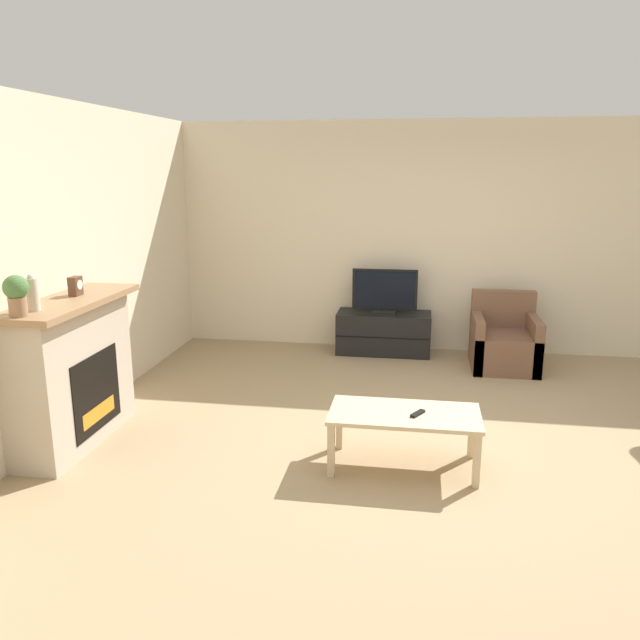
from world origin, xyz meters
TOP-DOWN VIEW (x-y plane):
  - ground_plane at (0.00, 0.00)m, footprint 24.00×24.00m
  - wall_back at (0.00, 2.67)m, footprint 12.00×0.06m
  - wall_left at (-3.22, 0.00)m, footprint 0.06×12.00m
  - fireplace at (-2.99, -0.51)m, footprint 0.52×1.38m
  - mantel_vase_left at (-2.97, -0.92)m, footprint 0.09×0.09m
  - mantel_clock at (-2.97, -0.37)m, footprint 0.08×0.11m
  - potted_plant at (-2.97, -1.10)m, footprint 0.17×0.17m
  - tv_stand at (-0.70, 2.37)m, footprint 1.10×0.46m
  - tv at (-0.70, 2.37)m, footprint 0.76×0.18m
  - armchair at (0.65, 2.04)m, footprint 0.70×0.76m
  - coffee_table at (-0.37, -0.54)m, footprint 1.09×0.55m
  - remote at (-0.28, -0.58)m, footprint 0.11×0.15m

SIDE VIEW (x-z plane):
  - ground_plane at x=0.00m, z-range 0.00..0.00m
  - tv_stand at x=-0.70m, z-range 0.00..0.49m
  - armchair at x=0.65m, z-range -0.13..0.68m
  - coffee_table at x=-0.37m, z-range 0.16..0.59m
  - remote at x=-0.28m, z-range 0.43..0.45m
  - fireplace at x=-2.99m, z-range 0.01..1.18m
  - tv at x=-0.70m, z-range 0.47..0.99m
  - mantel_clock at x=-2.97m, z-range 1.17..1.32m
  - mantel_vase_left at x=-2.97m, z-range 1.17..1.43m
  - potted_plant at x=-2.97m, z-range 1.19..1.48m
  - wall_back at x=0.00m, z-range 0.00..2.70m
  - wall_left at x=-3.22m, z-range 0.00..2.70m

